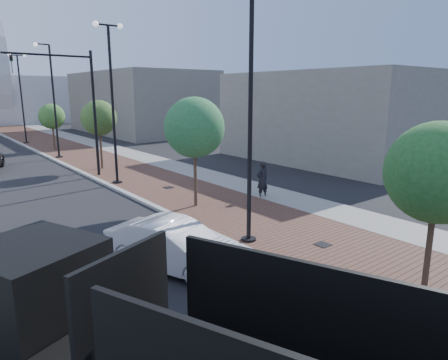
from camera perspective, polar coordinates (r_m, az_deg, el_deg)
sidewalk at (r=42.52m, az=-21.05°, el=4.43°), size 7.00×140.00×0.12m
concrete_strip at (r=43.37m, az=-17.65°, el=4.84°), size 2.40×140.00×0.13m
curb at (r=41.66m, az=-25.65°, el=3.89°), size 0.30×140.00×0.14m
white_sedan at (r=12.73m, az=-7.12°, el=-9.36°), size 3.17×4.98×1.55m
pedestrian at (r=20.72m, az=5.54°, el=0.01°), size 0.74×0.50×2.02m
streetlight_1 at (r=13.88m, az=3.44°, el=7.74°), size 1.44×0.56×9.21m
streetlight_2 at (r=24.23m, az=-15.73°, el=10.53°), size 1.72×0.56×9.28m
streetlight_3 at (r=35.60m, az=-23.38°, el=9.74°), size 1.44×0.56×9.21m
streetlight_4 at (r=47.30m, az=-27.12°, el=10.45°), size 1.72×0.56×9.28m
traffic_mast at (r=26.73m, az=-20.07°, el=10.75°), size 5.09×0.20×8.00m
tree_0 at (r=11.38m, az=28.40°, el=0.94°), size 2.61×2.60×4.83m
tree_1 at (r=18.60m, az=-4.19°, el=7.52°), size 2.82×2.82×5.30m
tree_2 at (r=29.33m, az=-17.49°, el=8.52°), size 2.50×2.47×4.95m
tree_3 at (r=40.80m, az=-23.50°, el=8.40°), size 2.40×2.35×4.42m
commercial_block_ne at (r=56.11m, az=-12.06°, el=10.83°), size 12.00×22.00×8.00m
commercial_block_e at (r=33.61m, az=14.82°, el=8.79°), size 10.00×16.00×7.00m
utility_cover_1 at (r=14.88m, az=14.03°, el=-9.00°), size 0.50×0.50×0.02m
utility_cover_2 at (r=22.95m, az=-8.01°, el=-1.06°), size 0.50×0.50×0.02m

